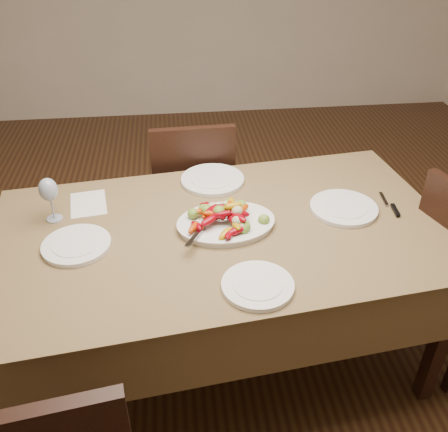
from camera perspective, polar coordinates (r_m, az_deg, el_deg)
name	(u,v)px	position (r m, az deg, el deg)	size (l,w,h in m)	color
floor	(257,333)	(2.64, 3.84, -13.20)	(6.00, 6.00, 0.00)	#3A2211
dining_table	(224,298)	(2.26, 0.00, -9.32)	(1.84, 1.04, 0.76)	brown
chair_far	(192,192)	(2.82, -3.70, 2.70)	(0.42, 0.42, 0.95)	black
serving_platter	(226,224)	(2.03, 0.23, -0.96)	(0.39, 0.29, 0.02)	white
roasted_vegetables	(226,213)	(2.00, 0.23, 0.38)	(0.32, 0.22, 0.09)	maroon
serving_spoon	(212,224)	(1.97, -1.36, -0.93)	(0.28, 0.06, 0.03)	#9EA0A8
plate_left	(76,245)	(2.00, -16.51, -3.22)	(0.26, 0.26, 0.02)	white
plate_right	(344,208)	(2.20, 13.51, 0.89)	(0.29, 0.29, 0.02)	white
plate_far	(212,180)	(2.34, -1.32, 4.16)	(0.30, 0.30, 0.02)	white
plate_near	(258,286)	(1.74, 3.87, -7.95)	(0.25, 0.25, 0.02)	white
wine_glass	(50,198)	(2.14, -19.25, 1.91)	(0.08, 0.08, 0.20)	#8C99A5
menu_card	(88,204)	(2.26, -15.24, 1.37)	(0.15, 0.21, 0.00)	silver
table_knife	(390,205)	(2.28, 18.42, 1.15)	(0.02, 0.20, 0.01)	#9EA0A8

